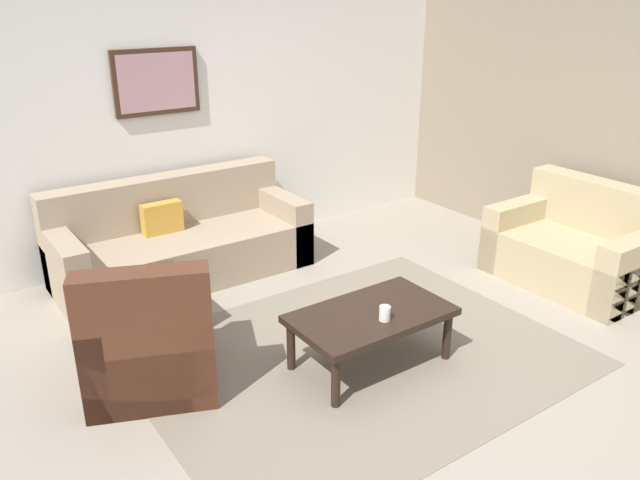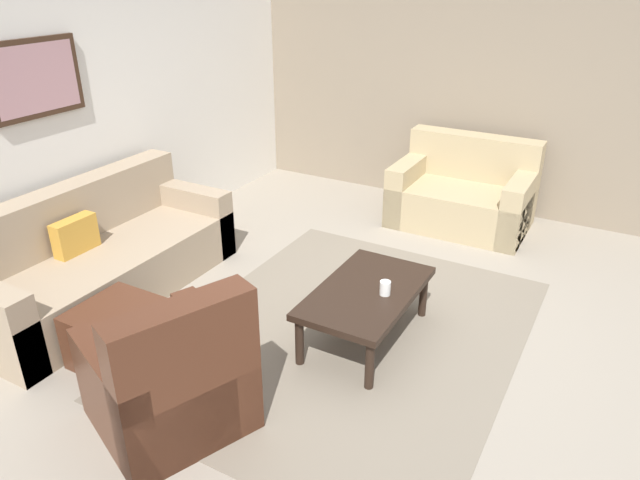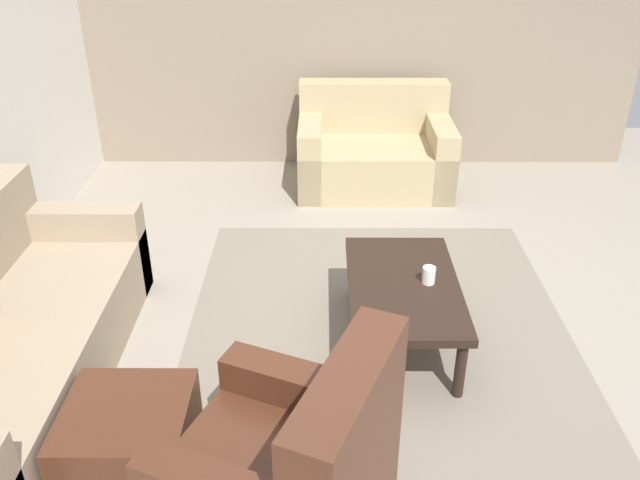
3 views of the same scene
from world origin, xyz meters
name	(u,v)px [view 2 (image 2 of 3)]	position (x,y,z in m)	size (l,w,h in m)	color
ground_plane	(348,334)	(0.00, 0.00, 0.00)	(8.00, 8.00, 0.00)	gray
rear_partition	(72,107)	(0.00, 2.60, 1.40)	(6.00, 0.12, 2.80)	silver
stone_feature_panel	(480,77)	(3.00, 0.00, 1.40)	(0.12, 5.20, 2.80)	gray
area_rug	(348,334)	(0.00, 0.00, 0.00)	(2.98, 2.35, 0.01)	slate
couch_main	(95,260)	(-0.45, 2.09, 0.30)	(2.25, 0.92, 0.88)	gray
couch_loveseat	(464,195)	(2.44, -0.12, 0.30)	(0.91, 1.35, 0.88)	tan
armchair_leather	(173,385)	(-1.33, 0.46, 0.31)	(1.05, 1.05, 0.95)	#4C2819
ottoman	(121,335)	(-1.01, 1.22, 0.20)	(0.56, 0.56, 0.40)	#4C2819
coffee_table	(366,296)	(0.02, -0.13, 0.36)	(1.10, 0.64, 0.41)	black
cup	(385,288)	(0.02, -0.27, 0.46)	(0.08, 0.08, 0.10)	white
framed_artwork	(35,78)	(-0.35, 2.51, 1.69)	(0.79, 0.04, 0.58)	#382316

